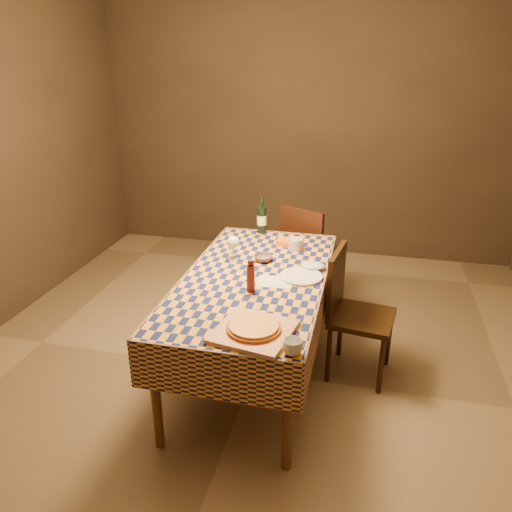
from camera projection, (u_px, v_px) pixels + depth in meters
name	position (u px, v px, depth m)	size (l,w,h in m)	color
room	(254.00, 193.00, 3.12)	(5.00, 5.10, 2.70)	brown
dining_table	(254.00, 287.00, 3.37)	(0.94, 1.84, 0.77)	brown
cutting_board	(254.00, 331.00, 2.67)	(0.40, 0.40, 0.02)	#B87B56
pizza	(254.00, 327.00, 2.66)	(0.39, 0.39, 0.03)	#904118
pepper_mill	(251.00, 277.00, 3.10)	(0.06, 0.06, 0.22)	#4D1512
bowl	(263.00, 258.00, 3.58)	(0.13, 0.13, 0.04)	#624752
wine_glass	(233.00, 243.00, 3.56)	(0.09, 0.09, 0.18)	silver
wine_bottle	(262.00, 219.00, 4.10)	(0.09, 0.09, 0.31)	black
deli_tub	(296.00, 244.00, 3.77)	(0.11, 0.11, 0.09)	#B8BBBE
takeout_container	(288.00, 242.00, 3.87)	(0.17, 0.12, 0.04)	#D1631B
white_plate	(301.00, 276.00, 3.33)	(0.29, 0.29, 0.02)	silver
tumbler	(293.00, 347.00, 2.48)	(0.10, 0.10, 0.08)	silver
flour_patch	(275.00, 282.00, 3.26)	(0.23, 0.18, 0.00)	silver
flour_bag	(313.00, 266.00, 3.45)	(0.17, 0.13, 0.05)	#ACC1DC
chair_far	(307.00, 250.00, 4.44)	(0.56, 0.56, 0.93)	black
chair_right	(351.00, 307.00, 3.47)	(0.48, 0.48, 0.93)	black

